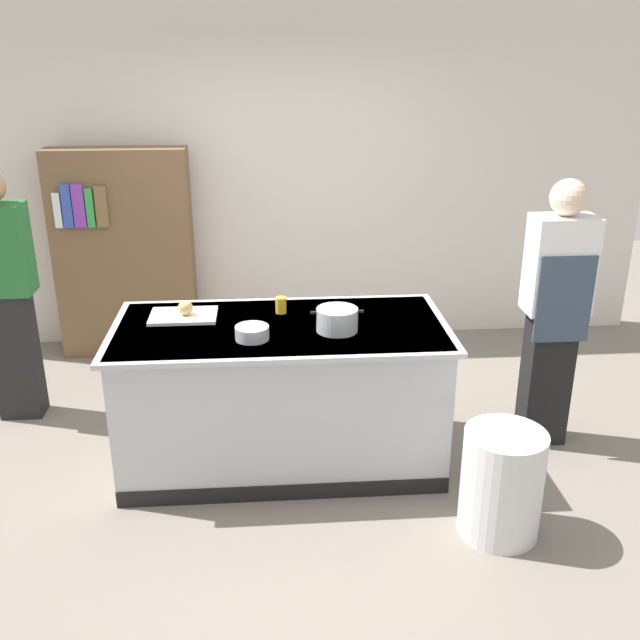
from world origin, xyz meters
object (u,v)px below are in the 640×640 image
person_chef (555,309)px  juice_cup (281,305)px  bookshelf (125,254)px  person_guest (5,292)px  onion (186,308)px  trash_bin (501,483)px  stock_pot (337,320)px  mixing_bowl (252,333)px

person_chef → juice_cup: bearing=72.2°
juice_cup → bookshelf: 2.01m
juice_cup → person_guest: size_ratio=0.06×
onion → person_guest: 1.36m
trash_bin → stock_pot: bearing=138.6°
trash_bin → person_chef: size_ratio=0.35×
juice_cup → trash_bin: 1.65m
stock_pot → trash_bin: size_ratio=0.51×
person_guest → person_chef: bearing=96.1°
trash_bin → person_chef: bearing=58.0°
onion → bookshelf: size_ratio=0.05×
juice_cup → trash_bin: size_ratio=0.17×
stock_pot → juice_cup: 0.45m
mixing_bowl → person_chef: person_chef is taller
mixing_bowl → juice_cup: (0.17, 0.41, 0.01)m
trash_bin → person_guest: bearing=152.4°
person_guest → juice_cup: bearing=90.4°
mixing_bowl → person_chef: size_ratio=0.11×
mixing_bowl → juice_cup: 0.44m
person_chef → onion: bearing=74.3°
juice_cup → person_chef: person_chef is taller
stock_pot → mixing_bowl: stock_pot is taller
stock_pot → onion: bearing=163.0°
mixing_bowl → person_chef: 1.89m
bookshelf → person_guest: bearing=-118.5°
juice_cup → bookshelf: (-1.23, 1.59, -0.10)m
bookshelf → stock_pot: bearing=-50.9°
person_chef → person_guest: size_ratio=1.00×
person_chef → bookshelf: bearing=45.7°
juice_cup → person_chef: size_ratio=0.06×
stock_pot → trash_bin: (0.80, -0.71, -0.67)m
stock_pot → mixing_bowl: (-0.49, -0.09, -0.03)m
bookshelf → onion: bearing=-68.0°
juice_cup → person_guest: person_guest is taller
onion → juice_cup: size_ratio=0.90×
mixing_bowl → onion: bearing=138.0°
stock_pot → bookshelf: (-1.55, 1.90, -0.12)m
onion → person_guest: person_guest is taller
onion → bookshelf: 1.76m
person_chef → stock_pot: bearing=84.5°
mixing_bowl → juice_cup: size_ratio=1.91×
person_chef → bookshelf: 3.38m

